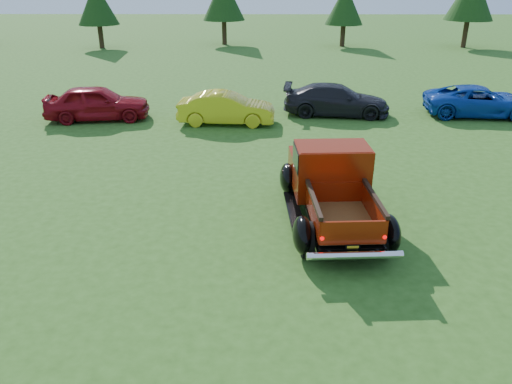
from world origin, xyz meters
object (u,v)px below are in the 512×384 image
at_px(tree_mid_right, 345,5).
at_px(show_car_blue, 480,101).
at_px(show_car_yellow, 226,108).
at_px(show_car_grey, 336,100).
at_px(tree_west, 97,3).
at_px(pickup_truck, 330,182).
at_px(show_car_red, 97,103).

relative_size(tree_mid_right, show_car_blue, 1.04).
height_order(show_car_yellow, show_car_blue, show_car_yellow).
bearing_deg(show_car_grey, show_car_yellow, 113.50).
height_order(tree_west, show_car_yellow, tree_west).
height_order(show_car_yellow, show_car_grey, show_car_grey).
relative_size(tree_west, show_car_blue, 1.09).
relative_size(tree_west, pickup_truck, 0.97).
relative_size(show_car_red, show_car_grey, 0.94).
relative_size(tree_mid_right, show_car_grey, 1.06).
xyz_separation_m(tree_west, show_car_red, (5.50, -19.35, -2.44)).
xyz_separation_m(tree_mid_right, pickup_truck, (-4.60, -28.53, -2.15)).
relative_size(tree_mid_right, pickup_truck, 0.93).
bearing_deg(show_car_blue, show_car_grey, 93.45).
height_order(show_car_red, show_car_grey, show_car_red).
xyz_separation_m(tree_west, show_car_grey, (14.80, -18.58, -2.50)).
distance_m(pickup_truck, show_car_blue, 11.32).
bearing_deg(show_car_red, show_car_yellow, -103.47).
height_order(tree_west, pickup_truck, tree_west).
bearing_deg(pickup_truck, show_car_grey, 78.21).
distance_m(pickup_truck, show_car_red, 11.37).
bearing_deg(pickup_truck, tree_mid_right, 77.94).
relative_size(show_car_grey, show_car_blue, 0.99).
bearing_deg(tree_mid_right, pickup_truck, -99.16).
height_order(tree_west, tree_mid_right, tree_west).
bearing_deg(pickup_truck, show_car_yellow, 107.87).
distance_m(pickup_truck, show_car_yellow, 8.18).
bearing_deg(tree_west, show_car_blue, -42.41).
bearing_deg(tree_west, pickup_truck, -64.05).
relative_size(tree_west, show_car_yellow, 1.28).
distance_m(tree_west, pickup_truck, 30.70).
height_order(tree_west, show_car_red, tree_west).
bearing_deg(pickup_truck, show_car_red, 131.12).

